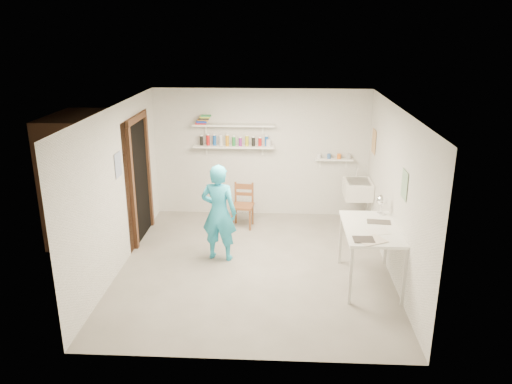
{
  "coord_description": "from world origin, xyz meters",
  "views": [
    {
      "loc": [
        0.38,
        -6.83,
        3.47
      ],
      "look_at": [
        0.0,
        0.4,
        1.05
      ],
      "focal_mm": 35.0,
      "sensor_mm": 36.0,
      "label": 1
    }
  ],
  "objects_px": {
    "wooden_chair": "(243,206)",
    "work_table": "(370,255)",
    "desk_lamp": "(382,200)",
    "man": "(219,213)",
    "wall_clock": "(218,192)",
    "belfast_sink": "(358,189)"
  },
  "relations": [
    {
      "from": "man",
      "to": "wooden_chair",
      "type": "distance_m",
      "value": 1.37
    },
    {
      "from": "belfast_sink",
      "to": "desk_lamp",
      "type": "bearing_deg",
      "value": -86.48
    },
    {
      "from": "work_table",
      "to": "man",
      "type": "bearing_deg",
      "value": 163.1
    },
    {
      "from": "wooden_chair",
      "to": "desk_lamp",
      "type": "bearing_deg",
      "value": -28.31
    },
    {
      "from": "man",
      "to": "wooden_chair",
      "type": "bearing_deg",
      "value": -90.12
    },
    {
      "from": "belfast_sink",
      "to": "wall_clock",
      "type": "bearing_deg",
      "value": -152.1
    },
    {
      "from": "wooden_chair",
      "to": "work_table",
      "type": "relative_size",
      "value": 0.63
    },
    {
      "from": "man",
      "to": "desk_lamp",
      "type": "height_order",
      "value": "man"
    },
    {
      "from": "work_table",
      "to": "belfast_sink",
      "type": "bearing_deg",
      "value": 87.04
    },
    {
      "from": "man",
      "to": "wall_clock",
      "type": "relative_size",
      "value": 5.56
    },
    {
      "from": "work_table",
      "to": "wooden_chair",
      "type": "bearing_deg",
      "value": 134.62
    },
    {
      "from": "man",
      "to": "belfast_sink",
      "type": "bearing_deg",
      "value": -136.57
    },
    {
      "from": "belfast_sink",
      "to": "wall_clock",
      "type": "relative_size",
      "value": 2.19
    },
    {
      "from": "wooden_chair",
      "to": "desk_lamp",
      "type": "relative_size",
      "value": 5.03
    },
    {
      "from": "wall_clock",
      "to": "wooden_chair",
      "type": "distance_m",
      "value": 1.28
    },
    {
      "from": "wooden_chair",
      "to": "work_table",
      "type": "height_order",
      "value": "work_table"
    },
    {
      "from": "work_table",
      "to": "desk_lamp",
      "type": "bearing_deg",
      "value": 67.58
    },
    {
      "from": "wall_clock",
      "to": "wooden_chair",
      "type": "xyz_separation_m",
      "value": [
        0.3,
        1.08,
        -0.61
      ]
    },
    {
      "from": "wall_clock",
      "to": "belfast_sink",
      "type": "bearing_deg",
      "value": 39.01
    },
    {
      "from": "wooden_chair",
      "to": "work_table",
      "type": "xyz_separation_m",
      "value": [
        1.94,
        -1.97,
        0.02
      ]
    },
    {
      "from": "belfast_sink",
      "to": "desk_lamp",
      "type": "height_order",
      "value": "desk_lamp"
    },
    {
      "from": "man",
      "to": "desk_lamp",
      "type": "distance_m",
      "value": 2.43
    }
  ]
}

